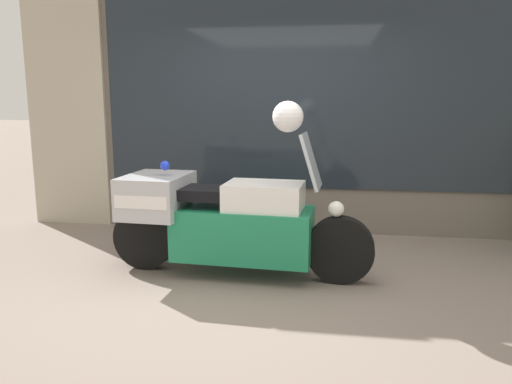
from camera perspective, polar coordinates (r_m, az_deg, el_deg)
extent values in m
plane|color=gray|center=(4.53, -0.55, -10.28)|extent=(60.00, 60.00, 0.00)
cube|color=#6B6056|center=(6.21, 2.53, 11.04)|extent=(6.36, 0.40, 3.32)
cube|color=#B2A893|center=(7.05, -19.92, 10.38)|extent=(1.03, 0.55, 3.32)
cube|color=#1E262D|center=(5.96, 6.96, 11.47)|extent=(5.10, 0.02, 2.32)
cube|color=slate|center=(6.33, 6.38, -1.64)|extent=(4.88, 0.30, 0.55)
cube|color=silver|center=(6.34, 6.61, 6.66)|extent=(4.88, 0.02, 1.30)
cube|color=beige|center=(6.19, 6.69, 12.53)|extent=(4.88, 0.30, 0.02)
cube|color=#195623|center=(6.44, -7.44, 12.80)|extent=(0.18, 0.04, 0.06)
cube|color=#B7B2A8|center=(6.19, 6.69, 12.90)|extent=(0.18, 0.04, 0.06)
cube|color=black|center=(6.31, 21.08, 12.23)|extent=(0.18, 0.04, 0.06)
cube|color=#2866B7|center=(6.49, -8.88, 2.29)|extent=(0.19, 0.02, 0.27)
cube|color=red|center=(6.24, 1.18, 2.08)|extent=(0.19, 0.03, 0.27)
cube|color=white|center=(6.19, 11.73, 1.79)|extent=(0.19, 0.01, 0.27)
cube|color=#2D8E42|center=(6.35, 22.08, 1.44)|extent=(0.19, 0.03, 0.27)
cylinder|color=black|center=(4.50, 9.59, -6.53)|extent=(0.61, 0.17, 0.60)
cylinder|color=black|center=(4.92, -12.56, -5.12)|extent=(0.61, 0.17, 0.60)
cube|color=#1E8456|center=(4.58, -1.46, -4.74)|extent=(1.28, 0.61, 0.47)
cube|color=white|center=(4.46, 0.94, -0.67)|extent=(0.71, 0.52, 0.27)
cube|color=black|center=(4.57, -4.96, -0.11)|extent=(0.75, 0.44, 0.10)
cube|color=#B7B7BC|center=(4.77, -11.27, -0.32)|extent=(0.59, 0.75, 0.38)
cube|color=white|center=(4.77, -11.27, -0.32)|extent=(0.53, 0.75, 0.11)
cube|color=#B2BCC6|center=(4.35, 6.29, 3.56)|extent=(0.20, 0.39, 0.49)
sphere|color=white|center=(4.40, 9.14, -1.92)|extent=(0.14, 0.14, 0.14)
sphere|color=blue|center=(4.69, -10.37, 2.99)|extent=(0.09, 0.09, 0.09)
sphere|color=white|center=(4.34, 3.67, 8.59)|extent=(0.27, 0.27, 0.27)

